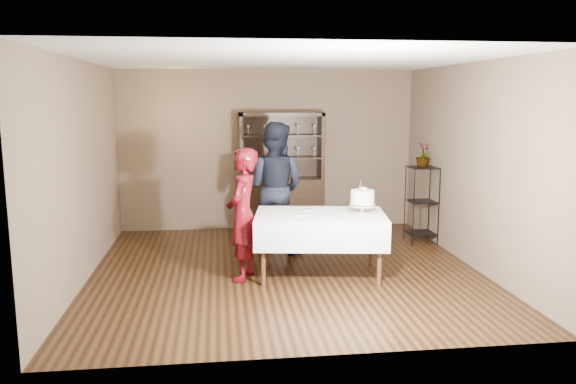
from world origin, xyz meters
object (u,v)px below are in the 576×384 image
at_px(woman, 243,214).
at_px(potted_plant, 423,155).
at_px(man, 274,187).
at_px(cake, 362,199).
at_px(cake_table, 320,228).
at_px(china_hutch, 281,192).
at_px(plant_etagere, 422,201).

relative_size(woman, potted_plant, 4.43).
distance_m(man, potted_plant, 2.35).
xyz_separation_m(woman, cake, (1.50, -0.04, 0.17)).
relative_size(cake_table, potted_plant, 4.69).
bearing_deg(china_hutch, woman, -106.87).
xyz_separation_m(man, cake, (0.99, -1.28, 0.04)).
bearing_deg(potted_plant, cake_table, -142.12).
distance_m(china_hutch, plant_etagere, 2.33).
relative_size(cake_table, woman, 1.06).
relative_size(man, potted_plant, 5.13).
xyz_separation_m(plant_etagere, woman, (-2.84, -1.47, 0.17)).
xyz_separation_m(plant_etagere, cake_table, (-1.87, -1.48, -0.03)).
xyz_separation_m(woman, potted_plant, (2.82, 1.42, 0.55)).
bearing_deg(china_hutch, cake, -73.96).
bearing_deg(man, woman, 92.93).
height_order(plant_etagere, woman, woman).
bearing_deg(cake, plant_etagere, 48.25).
bearing_deg(china_hutch, cake_table, -85.37).
distance_m(plant_etagere, man, 2.36).
xyz_separation_m(china_hutch, woman, (-0.76, -2.52, 0.16)).
height_order(plant_etagere, cake, cake).
bearing_deg(cake_table, man, 109.93).
distance_m(plant_etagere, cake_table, 2.39).
bearing_deg(plant_etagere, china_hutch, 153.17).
bearing_deg(cake_table, woman, 179.20).
bearing_deg(china_hutch, potted_plant, -28.08).
distance_m(cake_table, potted_plant, 2.46).
relative_size(plant_etagere, man, 0.63).
distance_m(china_hutch, man, 1.33).
height_order(plant_etagere, potted_plant, potted_plant).
bearing_deg(cake, cake_table, 177.22).
height_order(woman, potted_plant, woman).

